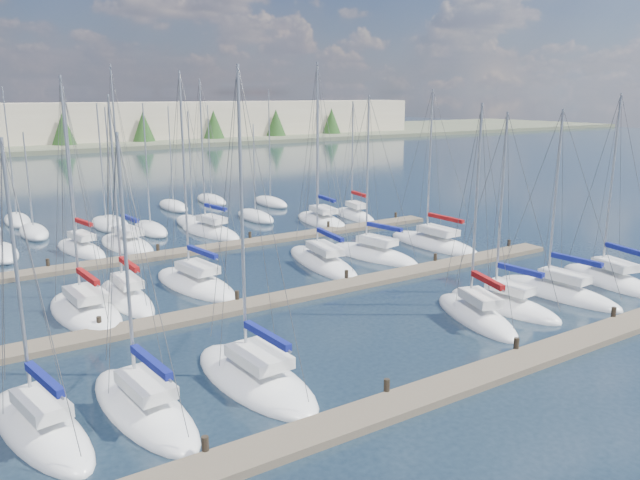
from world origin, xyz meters
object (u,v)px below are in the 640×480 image
sailboat_k (322,262)px  sailboat_b (144,408)px  sailboat_e (504,305)px  sailboat_f (557,293)px  sailboat_g (609,280)px  sailboat_d (476,316)px  sailboat_h (85,312)px  sailboat_l (373,255)px  sailboat_n (81,249)px  sailboat_q (321,221)px  sailboat_j (195,284)px  sailboat_p (210,231)px  sailboat_m (434,244)px  sailboat_c (255,378)px  sailboat_a (41,428)px  sailboat_r (354,216)px  sailboat_i (126,298)px  sailboat_o (127,244)px

sailboat_k → sailboat_b: sailboat_k is taller
sailboat_e → sailboat_f: sailboat_f is taller
sailboat_g → sailboat_d: bearing=-168.9°
sailboat_h → sailboat_e: 24.12m
sailboat_l → sailboat_n: sailboat_n is taller
sailboat_q → sailboat_j: sailboat_j is taller
sailboat_q → sailboat_b: (-26.17, -26.90, 0.00)m
sailboat_p → sailboat_l: bearing=-72.5°
sailboat_m → sailboat_j: 20.72m
sailboat_h → sailboat_b: sailboat_h is taller
sailboat_c → sailboat_a: size_ratio=1.22×
sailboat_r → sailboat_c: bearing=-125.2°
sailboat_m → sailboat_a: 35.12m
sailboat_r → sailboat_e: 28.20m
sailboat_k → sailboat_c: 19.26m
sailboat_l → sailboat_m: bearing=-9.8°
sailboat_k → sailboat_g: 19.54m
sailboat_n → sailboat_d: sailboat_n is taller
sailboat_q → sailboat_b: bearing=-127.3°
sailboat_i → sailboat_r: bearing=25.4°
sailboat_m → sailboat_j: bearing=177.9°
sailboat_n → sailboat_p: 11.26m
sailboat_r → sailboat_b: 40.80m
sailboat_d → sailboat_b: size_ratio=1.07×
sailboat_d → sailboat_g: bearing=16.2°
sailboat_l → sailboat_d: 14.27m
sailboat_p → sailboat_c: bearing=-118.6°
sailboat_q → sailboat_r: size_ratio=1.02×
sailboat_c → sailboat_f: (21.27, 0.29, 0.00)m
sailboat_h → sailboat_c: sailboat_c is taller
sailboat_a → sailboat_b: 3.73m
sailboat_h → sailboat_e: size_ratio=1.16×
sailboat_q → sailboat_j: (-18.13, -12.52, 0.01)m
sailboat_m → sailboat_l: bearing=179.8°
sailboat_q → sailboat_r: bearing=11.2°
sailboat_h → sailboat_p: 21.33m
sailboat_h → sailboat_r: (29.63, 14.47, 0.02)m
sailboat_i → sailboat_q: bearing=28.8°
sailboat_g → sailboat_h: bearing=168.9°
sailboat_r → sailboat_e: bearing=-100.5°
sailboat_n → sailboat_d: bearing=-72.3°
sailboat_q → sailboat_p: size_ratio=0.87×
sailboat_i → sailboat_d: bearing=-42.9°
sailboat_o → sailboat_g: sailboat_o is taller
sailboat_m → sailboat_e: bearing=-119.2°
sailboat_j → sailboat_f: (18.12, -14.16, 0.00)m
sailboat_l → sailboat_q: 13.52m
sailboat_l → sailboat_i: bearing=169.4°
sailboat_k → sailboat_m: bearing=7.5°
sailboat_a → sailboat_d: size_ratio=0.92×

